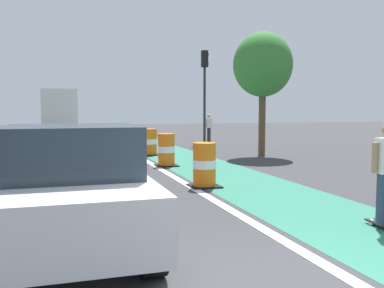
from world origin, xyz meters
name	(u,v)px	position (x,y,z in m)	size (l,w,h in m)	color
bike_lane_strip	(183,158)	(2.40, 12.00, 0.00)	(2.50, 80.00, 0.01)	#2D755B
lane_divider_stripe	(144,160)	(0.90, 12.00, 0.01)	(0.20, 80.00, 0.01)	silver
parked_sedan_nearest	(72,189)	(-2.02, 2.04, 0.83)	(1.93, 4.11, 1.70)	silver
traffic_barrel_front	(204,165)	(1.23, 6.01, 0.53)	(0.73, 0.73, 1.09)	orange
traffic_barrel_mid	(166,150)	(1.27, 10.05, 0.53)	(0.73, 0.73, 1.09)	orange
traffic_barrel_back	(150,142)	(1.45, 13.57, 0.53)	(0.73, 0.73, 1.09)	orange
traffic_barrel_far	(135,138)	(1.33, 16.45, 0.53)	(0.73, 0.73, 1.09)	orange
delivery_truck_down_block	(58,110)	(-2.14, 29.09, 1.85)	(2.51, 7.65, 3.23)	silver
traffic_light_corner	(205,80)	(5.61, 18.71, 3.50)	(0.41, 0.32, 5.10)	#2D2D2D
pedestrian_crossing	(209,128)	(5.89, 18.78, 0.86)	(0.34, 0.20, 1.61)	#33333D
street_tree_sidewalk	(263,65)	(5.79, 12.05, 3.67)	(2.40, 2.40, 5.00)	brown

